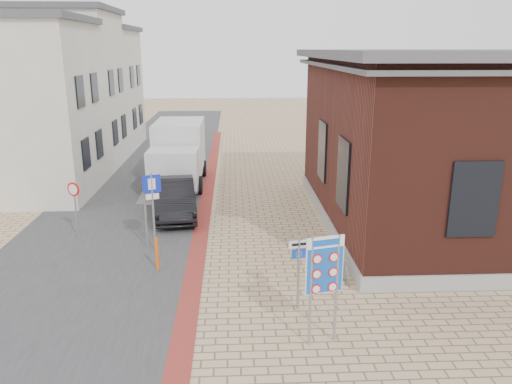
{
  "coord_description": "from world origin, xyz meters",
  "views": [
    {
      "loc": [
        -0.71,
        -12.02,
        6.86
      ],
      "look_at": [
        0.04,
        4.09,
        2.2
      ],
      "focal_mm": 35.0,
      "sensor_mm": 36.0,
      "label": 1
    }
  ],
  "objects_px": {
    "sedan": "(175,198)",
    "box_truck": "(178,153)",
    "essen_sign": "(299,262)",
    "bollard": "(157,254)",
    "parking_sign": "(152,197)",
    "border_sign": "(324,268)"
  },
  "relations": [
    {
      "from": "box_truck",
      "to": "border_sign",
      "type": "relative_size",
      "value": 2.21
    },
    {
      "from": "sedan",
      "to": "essen_sign",
      "type": "xyz_separation_m",
      "value": [
        4.2,
        -8.16,
        0.61
      ]
    },
    {
      "from": "box_truck",
      "to": "essen_sign",
      "type": "relative_size",
      "value": 2.87
    },
    {
      "from": "essen_sign",
      "to": "parking_sign",
      "type": "relative_size",
      "value": 0.75
    },
    {
      "from": "border_sign",
      "to": "parking_sign",
      "type": "height_order",
      "value": "parking_sign"
    },
    {
      "from": "box_truck",
      "to": "bollard",
      "type": "height_order",
      "value": "box_truck"
    },
    {
      "from": "border_sign",
      "to": "sedan",
      "type": "bearing_deg",
      "value": 100.76
    },
    {
      "from": "essen_sign",
      "to": "parking_sign",
      "type": "bearing_deg",
      "value": 123.9
    },
    {
      "from": "bollard",
      "to": "border_sign",
      "type": "bearing_deg",
      "value": -43.37
    },
    {
      "from": "box_truck",
      "to": "essen_sign",
      "type": "height_order",
      "value": "box_truck"
    },
    {
      "from": "sedan",
      "to": "box_truck",
      "type": "bearing_deg",
      "value": 86.52
    },
    {
      "from": "border_sign",
      "to": "parking_sign",
      "type": "distance_m",
      "value": 7.73
    },
    {
      "from": "sedan",
      "to": "essen_sign",
      "type": "relative_size",
      "value": 2.2
    },
    {
      "from": "essen_sign",
      "to": "bollard",
      "type": "xyz_separation_m",
      "value": [
        -4.18,
        2.62,
        -0.82
      ]
    },
    {
      "from": "sedan",
      "to": "parking_sign",
      "type": "relative_size",
      "value": 1.66
    },
    {
      "from": "border_sign",
      "to": "parking_sign",
      "type": "xyz_separation_m",
      "value": [
        -4.87,
        6.0,
        -0.03
      ]
    },
    {
      "from": "border_sign",
      "to": "essen_sign",
      "type": "height_order",
      "value": "border_sign"
    },
    {
      "from": "essen_sign",
      "to": "sedan",
      "type": "bearing_deg",
      "value": 105.0
    },
    {
      "from": "sedan",
      "to": "box_truck",
      "type": "distance_m",
      "value": 5.17
    },
    {
      "from": "box_truck",
      "to": "border_sign",
      "type": "height_order",
      "value": "box_truck"
    },
    {
      "from": "border_sign",
      "to": "essen_sign",
      "type": "xyz_separation_m",
      "value": [
        -0.37,
        1.68,
        -0.6
      ]
    },
    {
      "from": "box_truck",
      "to": "bollard",
      "type": "bearing_deg",
      "value": -87.91
    }
  ]
}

